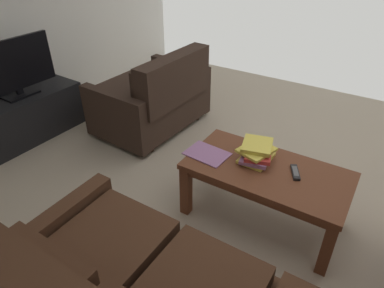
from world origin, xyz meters
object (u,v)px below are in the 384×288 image
(tv_stand, at_px, (27,116))
(tv_remote, at_px, (295,172))
(flat_tv, at_px, (13,68))
(loose_magazine, at_px, (207,154))
(coffee_table, at_px, (266,177))
(book_stack, at_px, (257,152))
(loveseat_near, at_px, (155,97))

(tv_stand, bearing_deg, tv_remote, -175.74)
(flat_tv, bearing_deg, tv_stand, -40.27)
(loose_magazine, bearing_deg, tv_stand, -83.19)
(coffee_table, xyz_separation_m, flat_tv, (2.50, 0.15, 0.35))
(flat_tv, xyz_separation_m, book_stack, (-2.39, -0.21, -0.22))
(book_stack, relative_size, tv_remote, 1.84)
(coffee_table, bearing_deg, loose_magazine, 8.65)
(coffee_table, bearing_deg, book_stack, -28.58)
(tv_remote, xyz_separation_m, loose_magazine, (0.62, 0.11, -0.01))
(coffee_table, distance_m, book_stack, 0.18)
(loveseat_near, relative_size, tv_stand, 1.07)
(tv_stand, distance_m, book_stack, 2.42)
(tv_stand, xyz_separation_m, tv_remote, (-2.68, -0.20, 0.24))
(flat_tv, bearing_deg, coffee_table, -176.51)
(tv_stand, relative_size, book_stack, 3.72)
(loveseat_near, distance_m, tv_stand, 1.31)
(tv_stand, height_order, tv_remote, tv_remote)
(loveseat_near, bearing_deg, tv_remote, 159.20)
(loveseat_near, bearing_deg, tv_stand, 39.83)
(book_stack, relative_size, loose_magazine, 0.98)
(coffee_table, xyz_separation_m, loose_magazine, (0.44, 0.07, 0.08))
(flat_tv, bearing_deg, book_stack, -174.90)
(loveseat_near, xyz_separation_m, tv_stand, (1.00, 0.84, -0.13))
(flat_tv, height_order, loose_magazine, flat_tv)
(coffee_table, bearing_deg, tv_stand, 3.48)
(coffee_table, relative_size, tv_stand, 1.00)
(coffee_table, distance_m, tv_stand, 2.51)
(coffee_table, bearing_deg, flat_tv, 3.49)
(loveseat_near, bearing_deg, loose_magazine, 144.59)
(flat_tv, distance_m, loose_magazine, 2.08)
(tv_remote, bearing_deg, book_stack, -2.61)
(coffee_table, xyz_separation_m, tv_stand, (2.50, 0.15, -0.16))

